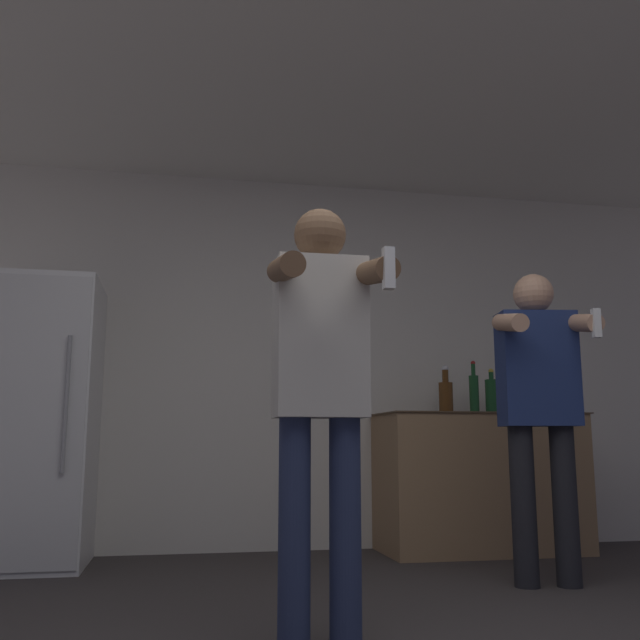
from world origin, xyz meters
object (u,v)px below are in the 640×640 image
(bottle_clear_vodka, at_px, (511,399))
(refrigerator, at_px, (39,420))
(person_man_side, at_px, (539,396))
(bottle_dark_rum, at_px, (446,395))
(person_woman_foreground, at_px, (321,373))
(bottle_tall_gin, at_px, (474,392))
(bottle_short_whiskey, at_px, (492,395))

(bottle_clear_vodka, bearing_deg, refrigerator, -179.12)
(refrigerator, bearing_deg, person_man_side, -22.66)
(bottle_dark_rum, relative_size, person_man_side, 0.20)
(person_woman_foreground, bearing_deg, bottle_tall_gin, 53.80)
(bottle_clear_vodka, xyz_separation_m, bottle_dark_rum, (-0.47, -0.00, 0.02))
(bottle_short_whiskey, bearing_deg, bottle_dark_rum, -180.00)
(bottle_tall_gin, xyz_separation_m, person_woman_foreground, (-1.45, -1.98, -0.09))
(person_woman_foreground, bearing_deg, bottle_short_whiskey, 51.45)
(bottle_clear_vodka, relative_size, bottle_tall_gin, 0.81)
(bottle_short_whiskey, distance_m, bottle_tall_gin, 0.13)
(bottle_tall_gin, distance_m, person_woman_foreground, 2.45)
(refrigerator, height_order, bottle_short_whiskey, refrigerator)
(bottle_short_whiskey, relative_size, person_man_side, 0.19)
(bottle_short_whiskey, bearing_deg, person_man_side, -102.99)
(person_woman_foreground, xyz_separation_m, person_man_side, (1.31, 0.83, -0.01))
(bottle_short_whiskey, relative_size, bottle_dark_rum, 0.95)
(refrigerator, xyz_separation_m, bottle_clear_vodka, (3.03, 0.05, 0.17))
(bottle_clear_vodka, height_order, person_man_side, person_man_side)
(refrigerator, xyz_separation_m, person_man_side, (2.63, -1.10, 0.11))
(person_man_side, bearing_deg, person_woman_foreground, -147.55)
(bottle_dark_rum, height_order, person_man_side, person_man_side)
(bottle_tall_gin, relative_size, person_woman_foreground, 0.23)
(bottle_clear_vodka, bearing_deg, bottle_tall_gin, 180.00)
(bottle_short_whiskey, bearing_deg, bottle_tall_gin, 180.00)
(refrigerator, height_order, bottle_clear_vodka, refrigerator)
(bottle_clear_vodka, height_order, bottle_short_whiskey, bottle_short_whiskey)
(bottle_clear_vodka, distance_m, bottle_dark_rum, 0.47)
(refrigerator, height_order, bottle_tall_gin, refrigerator)
(bottle_short_whiskey, height_order, bottle_dark_rum, bottle_dark_rum)
(refrigerator, distance_m, person_woman_foreground, 2.34)
(bottle_clear_vodka, relative_size, person_man_side, 0.18)
(person_woman_foreground, distance_m, person_man_side, 1.56)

